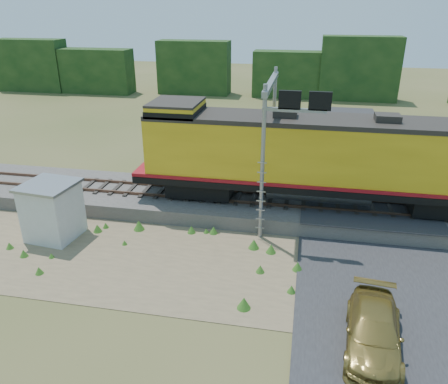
% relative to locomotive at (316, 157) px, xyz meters
% --- Properties ---
extents(ground, '(140.00, 140.00, 0.00)m').
position_rel_locomotive_xyz_m(ground, '(-4.03, -6.00, -3.47)').
color(ground, '#475123').
rests_on(ground, ground).
extents(ballast, '(70.00, 5.00, 0.80)m').
position_rel_locomotive_xyz_m(ballast, '(-4.03, -0.00, -3.07)').
color(ballast, slate).
rests_on(ballast, ground).
extents(rails, '(70.00, 1.54, 0.16)m').
position_rel_locomotive_xyz_m(rails, '(-4.03, -0.00, -2.59)').
color(rails, brown).
rests_on(rails, ballast).
extents(dirt_shoulder, '(26.00, 8.00, 0.03)m').
position_rel_locomotive_xyz_m(dirt_shoulder, '(-6.03, -5.50, -3.46)').
color(dirt_shoulder, '#8C7754').
rests_on(dirt_shoulder, ground).
extents(road, '(7.00, 66.00, 0.86)m').
position_rel_locomotive_xyz_m(road, '(2.97, -5.26, -3.39)').
color(road, '#38383A').
rests_on(road, ground).
extents(tree_line_north, '(130.00, 3.00, 6.50)m').
position_rel_locomotive_xyz_m(tree_line_north, '(-4.03, 32.00, -0.40)').
color(tree_line_north, '#143413').
rests_on(tree_line_north, ground).
extents(weed_clumps, '(15.00, 6.20, 0.56)m').
position_rel_locomotive_xyz_m(weed_clumps, '(-7.53, -5.90, -3.47)').
color(weed_clumps, '#3A7521').
rests_on(weed_clumps, ground).
extents(locomotive, '(19.75, 3.01, 5.10)m').
position_rel_locomotive_xyz_m(locomotive, '(0.00, 0.00, 0.00)').
color(locomotive, black).
rests_on(locomotive, rails).
extents(shed, '(2.66, 2.66, 2.86)m').
position_rel_locomotive_xyz_m(shed, '(-12.50, -4.67, -2.03)').
color(shed, silver).
rests_on(shed, ground).
extents(signal_gantry, '(3.00, 6.20, 7.56)m').
position_rel_locomotive_xyz_m(signal_gantry, '(-2.07, -0.68, 2.16)').
color(signal_gantry, gray).
rests_on(signal_gantry, ground).
extents(car, '(2.27, 4.63, 1.30)m').
position_rel_locomotive_xyz_m(car, '(2.14, -9.62, -2.83)').
color(car, olive).
rests_on(car, ground).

